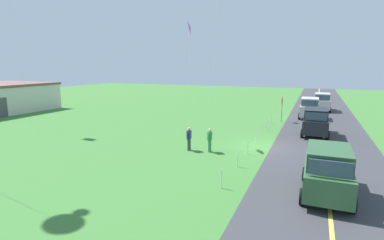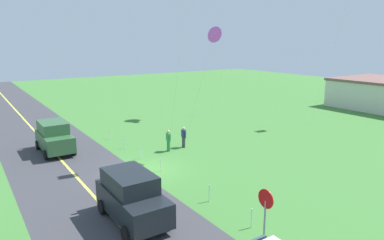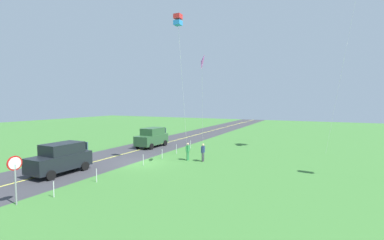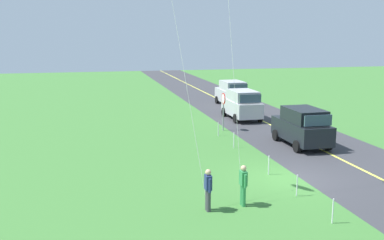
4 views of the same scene
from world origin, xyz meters
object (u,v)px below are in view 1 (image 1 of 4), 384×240
object	(u,v)px
person_adult_companion	(210,139)
car_parked_east_far	(322,102)
kite_red_low	(190,28)
car_suv_foreground	(316,121)
stop_sign	(282,104)
person_adult_near	(189,138)
car_parked_east_near	(310,108)
car_parked_west_near	(327,171)

from	to	relation	value
person_adult_companion	car_parked_east_far	bearing A→B (deg)	-109.31
person_adult_companion	kite_red_low	world-z (taller)	kite_red_low
car_suv_foreground	person_adult_companion	world-z (taller)	car_suv_foreground
stop_sign	car_suv_foreground	bearing A→B (deg)	-147.34
kite_red_low	person_adult_near	bearing A→B (deg)	-158.46
stop_sign	car_parked_east_near	bearing A→B (deg)	-36.16
car_parked_east_far	person_adult_near	bearing A→B (deg)	159.62
kite_red_low	stop_sign	bearing A→B (deg)	-27.54
person_adult_companion	car_parked_east_near	bearing A→B (deg)	-111.41
kite_red_low	car_parked_west_near	bearing A→B (deg)	-125.41
car_parked_east_near	person_adult_near	size ratio (longest dim) A/B	2.75
stop_sign	person_adult_companion	world-z (taller)	stop_sign
person_adult_near	car_suv_foreground	bearing A→B (deg)	-36.71
car_parked_east_near	stop_sign	bearing A→B (deg)	143.84
car_parked_west_near	person_adult_companion	world-z (taller)	car_parked_west_near
person_adult_companion	kite_red_low	bearing A→B (deg)	-45.13
stop_sign	person_adult_near	size ratio (longest dim) A/B	1.60
stop_sign	person_adult_near	distance (m)	14.09
car_parked_east_near	person_adult_near	xyz separation A→B (m)	(-16.81, 7.30, -0.29)
car_parked_west_near	car_parked_east_far	xyz separation A→B (m)	(27.56, -0.16, 0.00)
car_suv_foreground	person_adult_near	bearing A→B (deg)	135.94
car_parked_east_near	kite_red_low	size ratio (longest dim) A/B	0.49
car_suv_foreground	car_parked_east_near	size ratio (longest dim) A/B	1.00
person_adult_near	car_parked_east_far	bearing A→B (deg)	-13.03
car_suv_foreground	person_adult_near	world-z (taller)	car_suv_foreground
car_parked_west_near	person_adult_near	distance (m)	9.51
car_parked_east_near	car_parked_east_far	size ratio (longest dim) A/B	1.00
car_parked_west_near	car_parked_east_far	size ratio (longest dim) A/B	1.00
car_parked_west_near	person_adult_companion	size ratio (longest dim) A/B	2.75
stop_sign	car_parked_west_near	bearing A→B (deg)	-167.86
car_parked_west_near	stop_sign	world-z (taller)	stop_sign
car_suv_foreground	person_adult_near	xyz separation A→B (m)	(-8.20, 7.94, -0.29)
car_suv_foreground	car_parked_west_near	xyz separation A→B (m)	(-12.50, -0.54, 0.00)
car_suv_foreground	car_parked_east_near	xyz separation A→B (m)	(8.60, 0.64, 0.00)
car_parked_east_near	stop_sign	world-z (taller)	stop_sign
car_parked_east_near	car_parked_east_far	bearing A→B (deg)	-11.71
car_parked_west_near	car_parked_east_far	bearing A→B (deg)	-0.34
person_adult_near	kite_red_low	distance (m)	7.96
car_parked_west_near	car_parked_east_near	world-z (taller)	same
car_parked_west_near	person_adult_companion	xyz separation A→B (m)	(4.47, 7.05, -0.29)
car_parked_west_near	person_adult_near	xyz separation A→B (m)	(4.30, 8.48, -0.29)
car_parked_east_far	person_adult_companion	distance (m)	24.19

